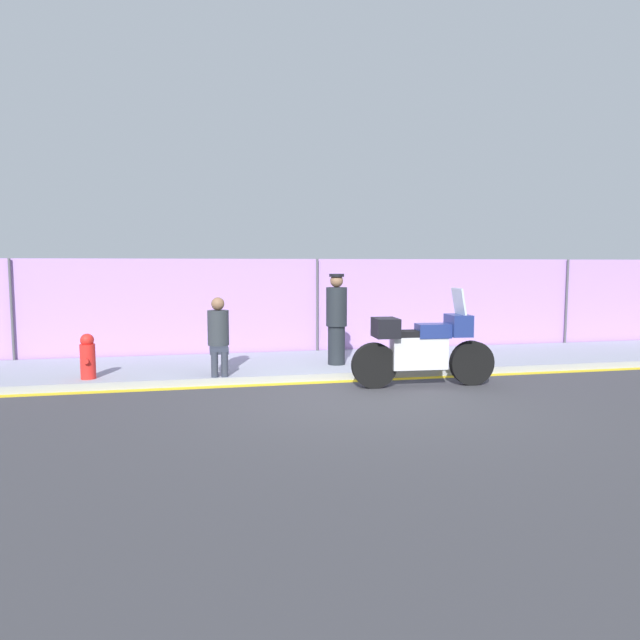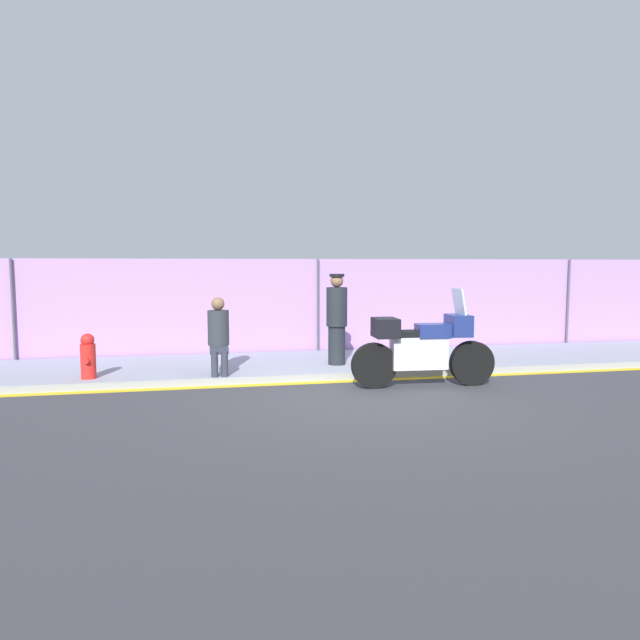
{
  "view_description": "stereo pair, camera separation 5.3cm",
  "coord_description": "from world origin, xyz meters",
  "px_view_note": "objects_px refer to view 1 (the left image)",
  "views": [
    {
      "loc": [
        -2.4,
        -7.74,
        1.92
      ],
      "look_at": [
        -0.45,
        1.47,
        1.01
      ],
      "focal_mm": 32.0,
      "sensor_mm": 36.0,
      "label": 1
    },
    {
      "loc": [
        -2.35,
        -7.75,
        1.92
      ],
      "look_at": [
        -0.45,
        1.47,
        1.01
      ],
      "focal_mm": 32.0,
      "sensor_mm": 36.0,
      "label": 2
    }
  ],
  "objects_px": {
    "motorcycle": "(422,347)",
    "person_seated_on_curb": "(218,331)",
    "officer_standing": "(336,318)",
    "fire_hydrant": "(88,357)"
  },
  "relations": [
    {
      "from": "motorcycle",
      "to": "person_seated_on_curb",
      "type": "distance_m",
      "value": 3.34
    },
    {
      "from": "motorcycle",
      "to": "person_seated_on_curb",
      "type": "bearing_deg",
      "value": 163.45
    },
    {
      "from": "motorcycle",
      "to": "officer_standing",
      "type": "bearing_deg",
      "value": 126.86
    },
    {
      "from": "officer_standing",
      "to": "person_seated_on_curb",
      "type": "distance_m",
      "value": 2.15
    },
    {
      "from": "officer_standing",
      "to": "person_seated_on_curb",
      "type": "xyz_separation_m",
      "value": [
        -2.11,
        -0.41,
        -0.14
      ]
    },
    {
      "from": "person_seated_on_curb",
      "to": "fire_hydrant",
      "type": "distance_m",
      "value": 2.07
    },
    {
      "from": "motorcycle",
      "to": "officer_standing",
      "type": "distance_m",
      "value": 1.89
    },
    {
      "from": "motorcycle",
      "to": "fire_hydrant",
      "type": "bearing_deg",
      "value": 171.75
    },
    {
      "from": "officer_standing",
      "to": "fire_hydrant",
      "type": "height_order",
      "value": "officer_standing"
    },
    {
      "from": "officer_standing",
      "to": "motorcycle",
      "type": "bearing_deg",
      "value": -56.77
    }
  ]
}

